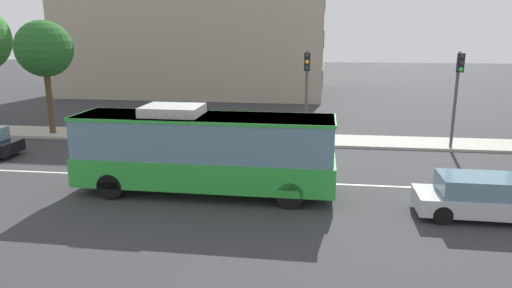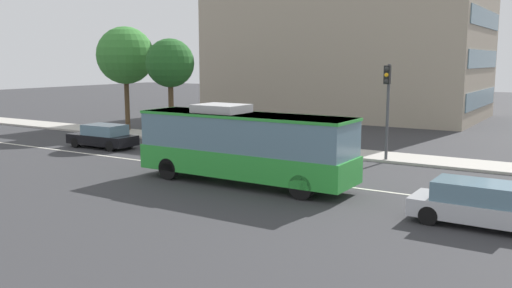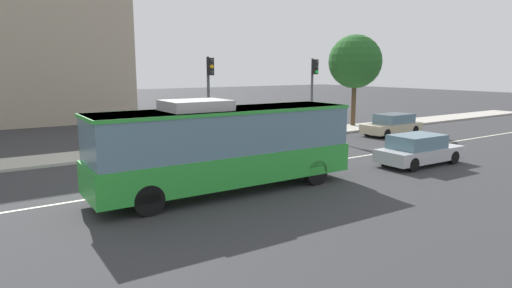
{
  "view_description": "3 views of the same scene",
  "coord_description": "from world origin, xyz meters",
  "views": [
    {
      "loc": [
        4.87,
        -18.56,
        6.2
      ],
      "look_at": [
        2.79,
        -2.75,
        2.3
      ],
      "focal_mm": 32.41,
      "sensor_mm": 36.0,
      "label": 1
    },
    {
      "loc": [
        13.27,
        -21.46,
        5.39
      ],
      "look_at": [
        2.39,
        -3.62,
        2.16
      ],
      "focal_mm": 38.05,
      "sensor_mm": 36.0,
      "label": 2
    },
    {
      "loc": [
        -7.24,
        -15.56,
        4.54
      ],
      "look_at": [
        1.35,
        -2.72,
        1.86
      ],
      "focal_mm": 30.62,
      "sensor_mm": 36.0,
      "label": 3
    }
  ],
  "objects": [
    {
      "name": "lane_centre_line",
      "position": [
        0.0,
        0.0,
        0.01
      ],
      "size": [
        76.0,
        0.16,
        0.01
      ],
      "primitive_type": "cube",
      "color": "silver",
      "rests_on": "ground_plane"
    },
    {
      "name": "ground_plane",
      "position": [
        0.0,
        0.0,
        0.0
      ],
      "size": [
        160.0,
        160.0,
        0.0
      ],
      "primitive_type": "plane",
      "color": "#333335"
    },
    {
      "name": "traffic_light_near_corner",
      "position": [
        4.34,
        6.44,
        3.56
      ],
      "size": [
        0.32,
        0.62,
        5.2
      ],
      "rotation": [
        0.0,
        0.0,
        -1.55
      ],
      "color": "#47474C",
      "rests_on": "ground_plane"
    },
    {
      "name": "sedan_silver",
      "position": [
        10.55,
        -2.92,
        0.72
      ],
      "size": [
        4.53,
        1.89,
        1.46
      ],
      "rotation": [
        0.0,
        0.0,
        -0.02
      ],
      "color": "#B7BABF",
      "rests_on": "ground_plane"
    },
    {
      "name": "street_tree_kerbside_right",
      "position": [
        18.08,
        8.56,
        5.05
      ],
      "size": [
        4.09,
        4.09,
        7.11
      ],
      "color": "#4C3823",
      "rests_on": "ground_plane"
    },
    {
      "name": "traffic_light_mid_block",
      "position": [
        12.12,
        6.52,
        3.56
      ],
      "size": [
        0.32,
        0.62,
        5.2
      ],
      "rotation": [
        0.0,
        0.0,
        -1.58
      ],
      "color": "#47474C",
      "rests_on": "ground_plane"
    },
    {
      "name": "sedan_beige",
      "position": [
        17.16,
        4.01,
        0.72
      ],
      "size": [
        4.53,
        1.87,
        1.46
      ],
      "rotation": [
        0.0,
        0.0,
        3.16
      ],
      "color": "#C6B793",
      "rests_on": "ground_plane"
    },
    {
      "name": "transit_bus",
      "position": [
        0.64,
        -1.77,
        1.81
      ],
      "size": [
        10.04,
        2.65,
        3.46
      ],
      "rotation": [
        0.0,
        0.0,
        -0.01
      ],
      "color": "green",
      "rests_on": "ground_plane"
    },
    {
      "name": "sidewalk_kerb",
      "position": [
        0.0,
        7.69,
        0.07
      ],
      "size": [
        80.0,
        2.84,
        0.14
      ],
      "primitive_type": "cube",
      "color": "#B2ADA3",
      "rests_on": "ground_plane"
    }
  ]
}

